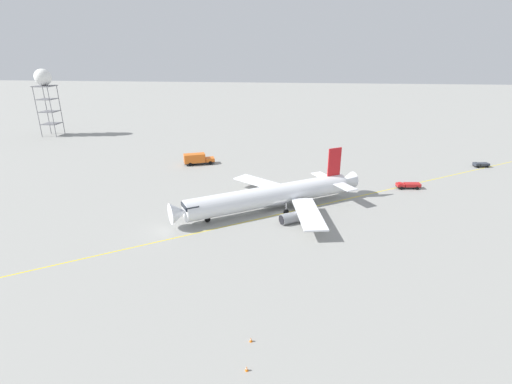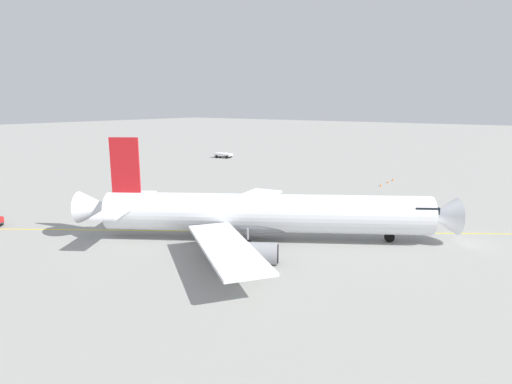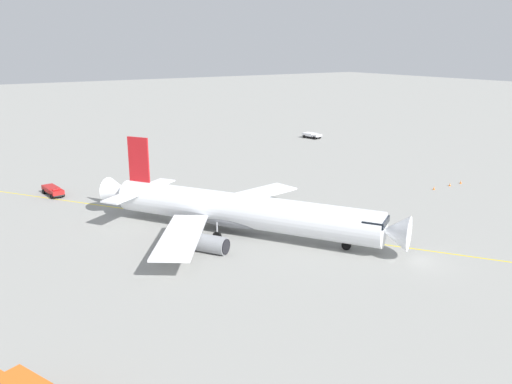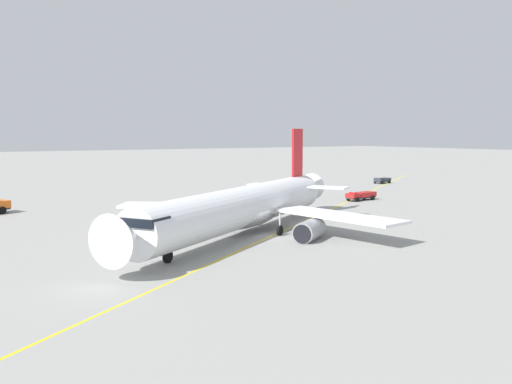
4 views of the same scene
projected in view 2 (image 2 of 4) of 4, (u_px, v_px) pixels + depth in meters
ground_plane at (258, 233)px, 49.02m from camera, size 600.00×600.00×0.00m
airliner_main at (262, 215)px, 46.08m from camera, size 29.25×37.15×11.26m
pushback_tug_truck at (223, 155)px, 116.77m from camera, size 3.55×5.09×1.30m
taxiway_centreline at (269, 232)px, 49.44m from camera, size 104.80×155.88×0.01m
safety_cone_near at (381, 185)px, 76.46m from camera, size 0.36×0.36×0.55m
safety_cone_mid at (388, 181)px, 79.77m from camera, size 0.36×0.36×0.55m
safety_cone_far at (393, 179)px, 82.14m from camera, size 0.36×0.36×0.55m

